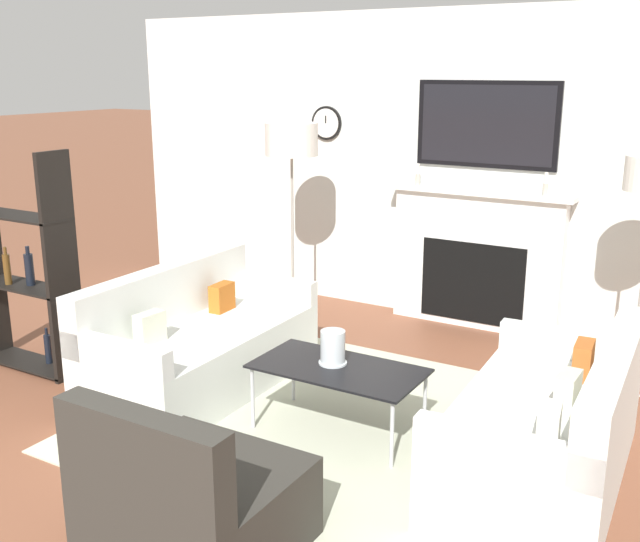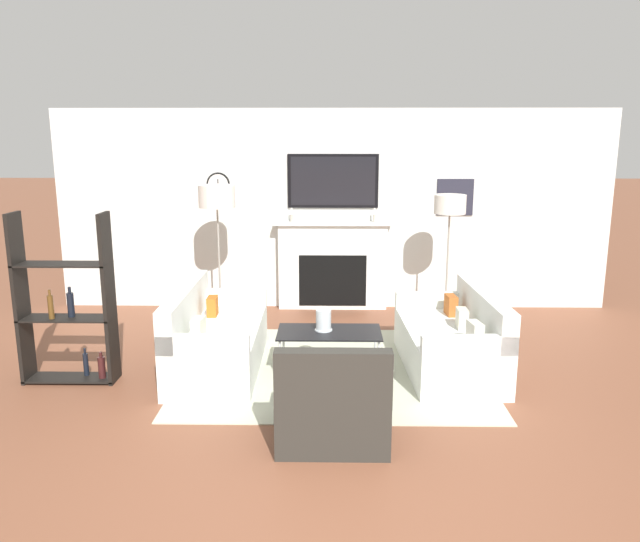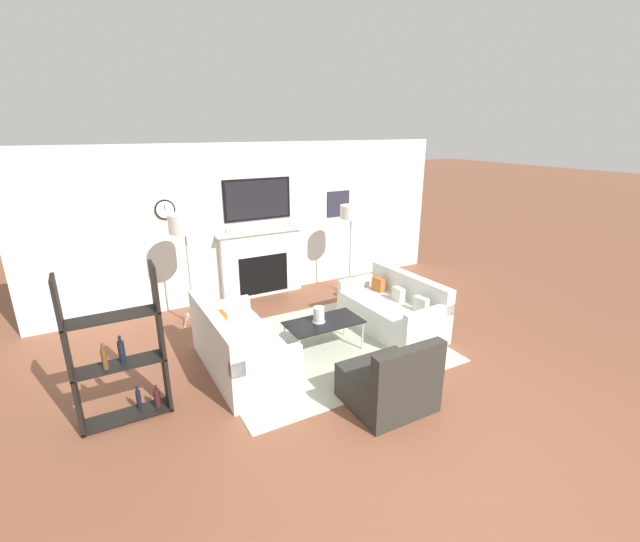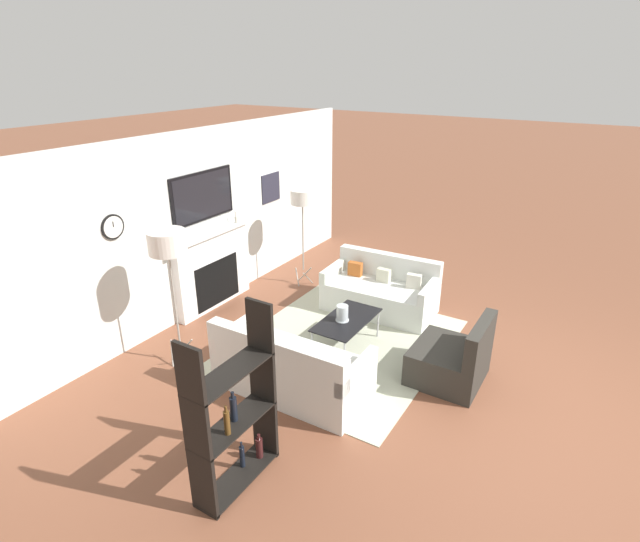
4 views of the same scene
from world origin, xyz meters
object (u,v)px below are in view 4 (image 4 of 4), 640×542
coffee_table (347,321)px  hurricane_candle (342,314)px  couch_left (290,370)px  couch_right (381,292)px  armchair (452,360)px  shelf_unit (234,413)px  floor_lamp_left (167,244)px  floor_lamp_right (302,199)px

coffee_table → hurricane_candle: (-0.06, 0.03, 0.12)m
couch_left → coffee_table: size_ratio=1.70×
couch_right → armchair: bearing=-129.1°
armchair → shelf_unit: bearing=155.4°
floor_lamp_left → armchair: bearing=-65.3°
couch_right → hurricane_candle: bearing=-177.5°
couch_left → hurricane_candle: size_ratio=8.28×
coffee_table → floor_lamp_left: bearing=130.1°
armchair → coffee_table: (-0.03, 1.42, 0.13)m
couch_left → shelf_unit: size_ratio=1.06×
couch_left → coffee_table: (1.18, -0.09, 0.10)m
shelf_unit → couch_left: bearing=14.5°
couch_right → floor_lamp_right: 1.98m
coffee_table → shelf_unit: 2.56m
armchair → floor_lamp_left: size_ratio=0.49×
floor_lamp_left → shelf_unit: 2.37m
floor_lamp_left → shelf_unit: size_ratio=1.06×
hurricane_candle → floor_lamp_right: size_ratio=0.13×
floor_lamp_right → shelf_unit: 4.48m
couch_left → armchair: (1.21, -1.51, -0.03)m
couch_left → hurricane_candle: 1.14m
couch_left → armchair: bearing=-51.4°
armchair → hurricane_candle: bearing=93.4°
armchair → coffee_table: 1.43m
couch_right → hurricane_candle: couch_right is taller
couch_left → hurricane_candle: (1.12, -0.05, 0.23)m
couch_left → couch_right: couch_left is taller
couch_left → floor_lamp_left: (-0.21, 1.56, 1.30)m
couch_right → hurricane_candle: 1.34m
hurricane_candle → floor_lamp_right: bearing=46.6°
hurricane_candle → floor_lamp_right: 2.42m
armchair → shelf_unit: 2.85m
floor_lamp_right → armchair: bearing=-115.1°
couch_right → coffee_table: size_ratio=1.61×
hurricane_candle → shelf_unit: 2.49m
couch_right → coffee_table: couch_right is taller
floor_lamp_right → shelf_unit: shelf_unit is taller
armchair → floor_lamp_right: bearing=64.9°
hurricane_candle → floor_lamp_left: 2.35m
couch_left → shelf_unit: bearing=-165.5°
couch_left → shelf_unit: (-1.34, -0.35, 0.45)m
coffee_table → hurricane_candle: bearing=149.2°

